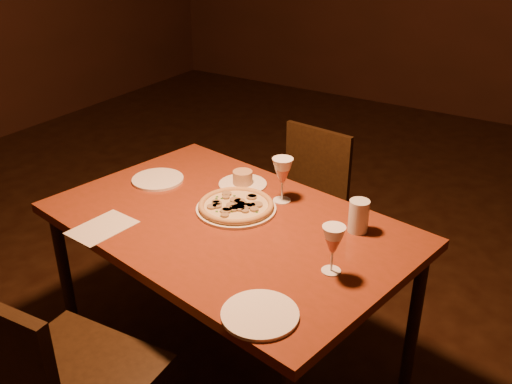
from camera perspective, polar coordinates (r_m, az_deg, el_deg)
The scene contains 11 objects.
floor at distance 2.73m, azimuth -1.72°, elevation -12.73°, with size 7.00×7.00×0.00m, color black.
dining_table at distance 2.12m, azimuth -2.75°, elevation -4.34°, with size 1.44×1.06×0.70m.
chair_far at distance 2.84m, azimuth 4.76°, elevation -0.66°, with size 0.41×0.41×0.77m.
pizza_plate at distance 2.15m, azimuth -2.00°, elevation -1.41°, with size 0.30×0.30×0.03m.
ramekin_saucer at distance 2.34m, azimuth -1.34°, elevation 1.13°, with size 0.20×0.20×0.06m.
wine_glass_far at distance 2.19m, azimuth 2.65°, elevation 1.20°, with size 0.08×0.08×0.18m, color #C36751, non-canonical shape.
wine_glass_right at distance 1.78m, azimuth 7.67°, elevation -5.71°, with size 0.07×0.07×0.16m, color #C36751, non-canonical shape.
water_tumbler at distance 2.03m, azimuth 10.23°, elevation -2.38°, with size 0.07×0.07×0.12m, color silver.
side_plate_left at distance 2.42m, azimuth -9.80°, elevation 1.25°, with size 0.22×0.22×0.01m, color white.
side_plate_near at distance 1.63m, azimuth 0.40°, elevation -12.14°, with size 0.22×0.22×0.01m, color white.
menu_card at distance 2.11m, azimuth -15.12°, elevation -3.45°, with size 0.15×0.22×0.00m, color beige.
Camera 1 is at (1.20, -1.74, 1.73)m, focal length 40.00 mm.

